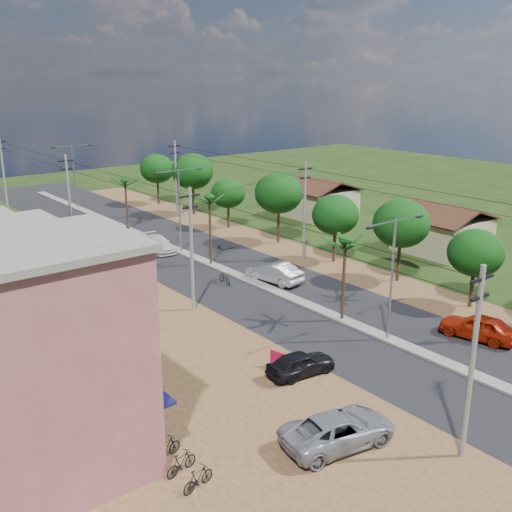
{
  "coord_description": "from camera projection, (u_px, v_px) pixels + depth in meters",
  "views": [
    {
      "loc": [
        -28.48,
        -22.24,
        16.38
      ],
      "look_at": [
        -1.19,
        12.06,
        3.0
      ],
      "focal_mm": 42.0,
      "sensor_mm": 36.0,
      "label": 1
    }
  ],
  "objects": [
    {
      "name": "utility_pole_w_c",
      "position": [
        69.0,
        198.0,
        58.27
      ],
      "size": [
        1.6,
        0.24,
        9.0
      ],
      "color": "#605E56",
      "rests_on": "ground"
    },
    {
      "name": "road",
      "position": [
        245.0,
        280.0,
        49.61
      ],
      "size": [
        12.0,
        110.0,
        0.04
      ],
      "primitive_type": "cube",
      "color": "black",
      "rests_on": "ground"
    },
    {
      "name": "tree_east_e",
      "position": [
        279.0,
        193.0,
        59.08
      ],
      "size": [
        4.8,
        4.8,
        7.14
      ],
      "color": "black",
      "rests_on": "ground"
    },
    {
      "name": "car_parked_silver",
      "position": [
        339.0,
        430.0,
        27.36
      ],
      "size": [
        5.9,
        3.51,
        1.54
      ],
      "primitive_type": "imported",
      "rotation": [
        0.0,
        0.0,
        1.39
      ],
      "color": "gray",
      "rests_on": "ground"
    },
    {
      "name": "shophouse_pink",
      "position": [
        36.0,
        368.0,
        23.79
      ],
      "size": [
        9.0,
        6.4,
        10.3
      ],
      "color": "brown",
      "rests_on": "ground"
    },
    {
      "name": "dirt_shoulder_east",
      "position": [
        319.0,
        261.0,
        54.67
      ],
      "size": [
        5.0,
        90.0,
        0.03
      ],
      "primitive_type": "cube",
      "color": "#51301C",
      "rests_on": "ground"
    },
    {
      "name": "car_white_far",
      "position": [
        158.0,
        244.0,
        57.34
      ],
      "size": [
        2.43,
        5.14,
        1.45
      ],
      "primitive_type": "imported",
      "rotation": [
        0.0,
        0.0,
        -0.08
      ],
      "color": "#B8B8B3",
      "rests_on": "ground"
    },
    {
      "name": "utility_pole_e_b",
      "position": [
        305.0,
        209.0,
        53.44
      ],
      "size": [
        1.6,
        0.24,
        9.0
      ],
      "color": "#605E56",
      "rests_on": "ground"
    },
    {
      "name": "parked_scooter_row",
      "position": [
        138.0,
        423.0,
        28.39
      ],
      "size": [
        1.72,
        11.18,
        1.0
      ],
      "color": "black",
      "rests_on": "ground"
    },
    {
      "name": "dirt_lot_west",
      "position": [
        116.0,
        362.0,
        35.44
      ],
      "size": [
        18.0,
        46.0,
        0.04
      ],
      "primitive_type": "cube",
      "color": "#51301C",
      "rests_on": "ground"
    },
    {
      "name": "streetlight_near",
      "position": [
        392.0,
        269.0,
        36.99
      ],
      "size": [
        5.1,
        0.18,
        8.0
      ],
      "color": "gray",
      "rests_on": "ground"
    },
    {
      "name": "tree_east_d",
      "position": [
        335.0,
        215.0,
        53.2
      ],
      "size": [
        4.2,
        4.2,
        6.13
      ],
      "color": "black",
      "rests_on": "ground"
    },
    {
      "name": "car_parked_dark",
      "position": [
        301.0,
        364.0,
        33.76
      ],
      "size": [
        4.24,
        2.13,
        1.39
      ],
      "primitive_type": "imported",
      "rotation": [
        0.0,
        0.0,
        1.45
      ],
      "color": "black",
      "rests_on": "ground"
    },
    {
      "name": "ground",
      "position": [
        387.0,
        340.0,
        38.39
      ],
      "size": [
        160.0,
        160.0,
        0.0
      ],
      "primitive_type": "plane",
      "color": "black",
      "rests_on": "ground"
    },
    {
      "name": "streetlight_far",
      "position": [
        74.0,
        171.0,
        74.41
      ],
      "size": [
        5.1,
        0.18,
        8.0
      ],
      "color": "gray",
      "rests_on": "ground"
    },
    {
      "name": "palm_median_far",
      "position": [
        125.0,
        182.0,
        63.79
      ],
      "size": [
        2.0,
        2.0,
        5.85
      ],
      "color": "black",
      "rests_on": "ground"
    },
    {
      "name": "utility_pole_w_d",
      "position": [
        3.0,
        172.0,
        73.99
      ],
      "size": [
        1.6,
        0.24,
        9.0
      ],
      "color": "#605E56",
      "rests_on": "ground"
    },
    {
      "name": "tree_east_f",
      "position": [
        228.0,
        193.0,
        65.18
      ],
      "size": [
        3.8,
        3.8,
        5.52
      ],
      "color": "black",
      "rests_on": "ground"
    },
    {
      "name": "tree_east_h",
      "position": [
        157.0,
        169.0,
        77.11
      ],
      "size": [
        4.4,
        4.4,
        6.52
      ],
      "color": "black",
      "rests_on": "ground"
    },
    {
      "name": "utility_pole_w_a",
      "position": [
        473.0,
        360.0,
        25.35
      ],
      "size": [
        1.6,
        0.24,
        9.0
      ],
      "color": "#605E56",
      "rests_on": "ground"
    },
    {
      "name": "palm_median_mid",
      "position": [
        210.0,
        200.0,
        51.63
      ],
      "size": [
        2.0,
        2.0,
        6.55
      ],
      "color": "black",
      "rests_on": "ground"
    },
    {
      "name": "tree_east_c",
      "position": [
        401.0,
        224.0,
        47.98
      ],
      "size": [
        4.6,
        4.6,
        6.83
      ],
      "color": "black",
      "rests_on": "ground"
    },
    {
      "name": "roadside_sign",
      "position": [
        280.0,
        361.0,
        34.44
      ],
      "size": [
        0.4,
        1.28,
        1.08
      ],
      "rotation": [
        0.0,
        0.0,
        0.25
      ],
      "color": "#A30F33",
      "rests_on": "ground"
    },
    {
      "name": "moto_rider_west_a",
      "position": [
        225.0,
        279.0,
        48.46
      ],
      "size": [
        0.93,
        1.92,
        0.97
      ],
      "primitive_type": "imported",
      "rotation": [
        0.0,
        0.0,
        -0.16
      ],
      "color": "black",
      "rests_on": "ground"
    },
    {
      "name": "tree_east_g",
      "position": [
        192.0,
        171.0,
        71.13
      ],
      "size": [
        5.0,
        5.0,
        7.38
      ],
      "color": "black",
      "rests_on": "ground"
    },
    {
      "name": "median",
      "position": [
        224.0,
        270.0,
        51.83
      ],
      "size": [
        1.0,
        90.0,
        0.18
      ],
      "primitive_type": "cube",
      "color": "#605E56",
      "rests_on": "ground"
    },
    {
      "name": "car_red_near",
      "position": [
        478.0,
        327.0,
        38.33
      ],
      "size": [
        2.99,
        5.13,
        1.64
      ],
      "primitive_type": "imported",
      "rotation": [
        0.0,
        0.0,
        3.37
      ],
      "color": "#961B08",
      "rests_on": "ground"
    },
    {
      "name": "car_silver_mid",
      "position": [
        274.0,
        273.0,
        48.81
      ],
      "size": [
        2.41,
        5.18,
        1.64
      ],
      "primitive_type": "imported",
      "rotation": [
        0.0,
        0.0,
        3.28
      ],
      "color": "gray",
      "rests_on": "ground"
    },
    {
      "name": "moto_rider_west_b",
      "position": [
        128.0,
        231.0,
        62.72
      ],
      "size": [
        0.63,
        1.9,
        1.13
      ],
      "primitive_type": "imported",
      "rotation": [
        0.0,
        0.0,
        -0.05
      ],
      "color": "black",
      "rests_on": "ground"
    },
    {
      "name": "utility_pole_w_b",
      "position": [
        192.0,
        247.0,
        41.81
      ],
      "size": [
        1.6,
        0.24,
        9.0
      ],
      "color": "#605E56",
      "rests_on": "ground"
    },
    {
      "name": "palm_median_near",
      "position": [
        345.0,
        244.0,
        39.77
      ],
      "size": [
        2.0,
        2.0,
        6.15
      ],
      "color": "black",
      "rests_on": "ground"
    },
    {
      "name": "house_east_far",
      "position": [
        318.0,
        196.0,
        71.15
      ],
      "size": [
        7.6,
        7.5,
        4.6
      ],
      "color": "tan",
      "rests_on": "ground"
    },
    {
      "name": "tree_east_b",
      "position": [
        476.0,
        253.0,
        42.73
      ],
      "size": [
        4.0,
        4.0,
        5.83
      ],
      "color": "black",
      "rests_on": "ground"
    },
    {
      "name": "utility_pole_e_c",
      "position": [
        176.0,
        177.0,
        69.9
      ],
      "size": [
        1.6,
        0.24,
        9.0
      ],
      "color": "#605E56",
      "rests_on": "ground"
    },
    {
      "name": "house_east_near",
      "position": [
        443.0,
        227.0,
        57.09
      ],
      "size": [
        7.6,
        7.5,
        4.6
      ],
      "color": "tan",
      "rests_on": "ground"
    },
    {
      "name": "streetlight_mid",
      "position": [
        180.0,
        204.0,
        55.7
      ],
      "size": [
        5.1,
        0.18,
        8.0
      ],
      "color": "gray",
      "rests_on": "ground"
    }
  ]
}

